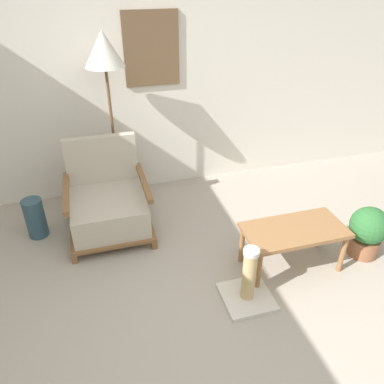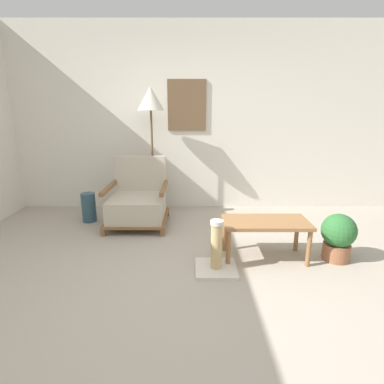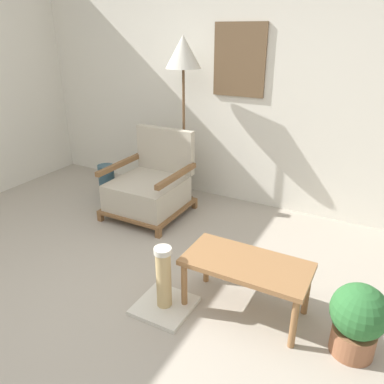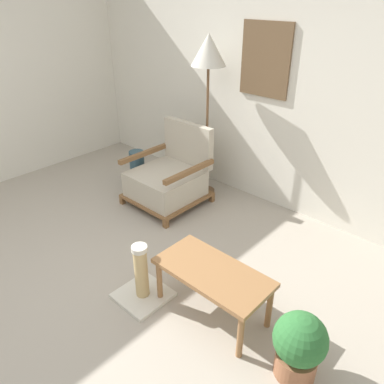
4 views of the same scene
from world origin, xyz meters
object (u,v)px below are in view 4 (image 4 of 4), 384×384
(floor_lamp, at_px, (209,56))
(vase, at_px, (137,166))
(armchair, at_px, (169,178))
(coffee_table, at_px, (213,276))
(potted_plant, at_px, (299,345))
(scratching_post, at_px, (142,282))

(floor_lamp, xyz_separation_m, vase, (-0.84, -0.36, -1.37))
(armchair, height_order, coffee_table, armchair)
(armchair, bearing_deg, coffee_table, -33.72)
(armchair, distance_m, potted_plant, 2.39)
(armchair, xyz_separation_m, coffee_table, (1.45, -0.97, 0.05))
(armchair, distance_m, floor_lamp, 1.36)
(floor_lamp, bearing_deg, vase, -156.97)
(potted_plant, bearing_deg, vase, 158.81)
(coffee_table, bearing_deg, vase, 153.36)
(floor_lamp, xyz_separation_m, potted_plant, (2.02, -1.47, -1.31))
(coffee_table, height_order, potted_plant, potted_plant)
(vase, bearing_deg, scratching_post, -39.02)
(floor_lamp, distance_m, scratching_post, 2.34)
(armchair, height_order, vase, armchair)
(floor_lamp, height_order, scratching_post, floor_lamp)
(floor_lamp, height_order, potted_plant, floor_lamp)
(floor_lamp, bearing_deg, armchair, -108.28)
(coffee_table, xyz_separation_m, potted_plant, (0.72, -0.04, -0.09))
(vase, xyz_separation_m, scratching_post, (1.63, -1.32, -0.05))
(vase, relative_size, potted_plant, 0.82)
(floor_lamp, xyz_separation_m, scratching_post, (0.79, -1.68, -1.42))
(scratching_post, bearing_deg, vase, 140.98)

